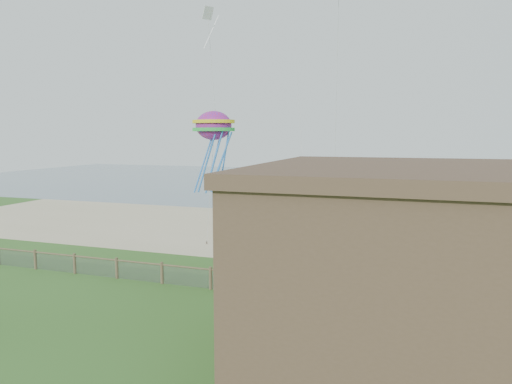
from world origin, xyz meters
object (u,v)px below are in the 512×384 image
motel (508,296)px  octopus_kite (214,149)px  chainlink_fence (211,279)px  picnic_table (307,301)px

motel → octopus_kite: (-15.62, 13.57, 3.93)m
motel → octopus_kite: 21.06m
chainlink_fence → picnic_table: chainlink_fence is taller
motel → picnic_table: motel is taller
chainlink_fence → motel: (13.00, -7.00, 2.95)m
octopus_kite → motel: bearing=-58.8°
chainlink_fence → picnic_table: bearing=-10.2°
picnic_table → chainlink_fence: bearing=159.3°
chainlink_fence → picnic_table: 5.67m
motel → octopus_kite: size_ratio=2.42×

